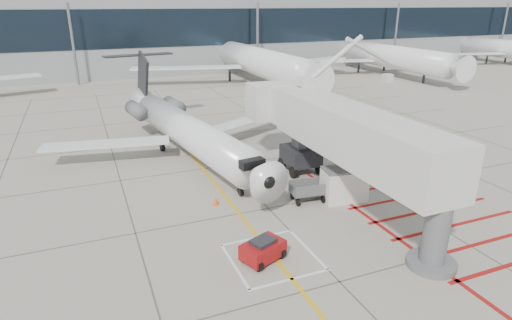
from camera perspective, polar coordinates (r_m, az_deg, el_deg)
name	(u,v)px	position (r m, az deg, el deg)	size (l,w,h in m)	color
ground_plane	(298,240)	(23.39, 5.69, -10.51)	(260.00, 260.00, 0.00)	gray
regional_jet	(198,120)	(32.53, -7.76, 5.35)	(22.19, 27.97, 7.33)	silver
jet_bridge	(354,144)	(25.89, 12.90, 2.06)	(9.63, 20.33, 8.13)	silver
pushback_tug	(263,249)	(21.32, 0.92, -11.81)	(2.09, 1.30, 1.22)	maroon
baggage_cart	(308,191)	(27.38, 6.93, -4.15)	(2.15, 1.36, 1.36)	#525156
ground_power_unit	(344,184)	(27.79, 11.66, -3.17)	(2.72, 1.59, 2.15)	white
cone_nose	(216,201)	(26.99, -5.37, -5.45)	(0.38, 0.38, 0.52)	#F14F0C
cone_side	(244,178)	(30.37, -1.55, -2.42)	(0.33, 0.33, 0.45)	#FF4F0D
terminal_building	(180,29)	(89.96, -10.07, 16.80)	(180.00, 28.00, 14.00)	gray
terminal_glass_band	(199,27)	(76.28, -7.67, 17.12)	(180.00, 0.10, 6.00)	black
bg_aircraft_c	(252,42)	(68.78, -0.52, 15.45)	(37.10, 41.22, 12.37)	silver
bg_aircraft_d	(381,40)	(81.10, 16.30, 15.06)	(34.19, 37.99, 11.40)	silver
bg_aircraft_e	(508,37)	(103.56, 30.60, 13.95)	(32.55, 36.17, 10.85)	silver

